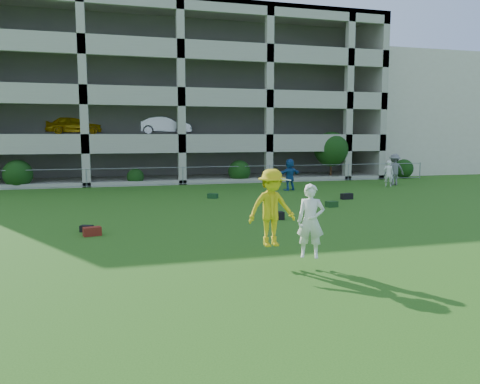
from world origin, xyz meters
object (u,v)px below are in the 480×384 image
object	(u,v)px
bystander_e	(388,174)
bystander_f	(394,170)
stucco_building	(407,117)
bystander_d	(290,174)
parking_garage	(166,101)
crate_d	(279,216)
frisbee_contest	(281,211)

from	to	relation	value
bystander_e	bystander_f	distance (m)	1.07
stucco_building	bystander_f	xyz separation A→B (m)	(-9.73, -12.78, -3.99)
bystander_f	bystander_e	bearing A→B (deg)	45.34
stucco_building	bystander_d	bearing A→B (deg)	-141.78
parking_garage	crate_d	bearing A→B (deg)	-85.73
crate_d	parking_garage	world-z (taller)	parking_garage
crate_d	parking_garage	xyz separation A→B (m)	(-1.67, 22.37, 5.86)
stucco_building	frisbee_contest	distance (m)	37.34
stucco_building	parking_garage	xyz separation A→B (m)	(-23.01, -0.30, 1.01)
frisbee_contest	stucco_building	bearing A→B (deg)	50.70
parking_garage	frisbee_contest	bearing A→B (deg)	-91.06
bystander_d	bystander_e	bearing A→B (deg)	162.54
bystander_d	crate_d	xyz separation A→B (m)	(-3.97, -8.99, -0.78)
bystander_e	stucco_building	bearing A→B (deg)	-91.08
stucco_building	frisbee_contest	world-z (taller)	stucco_building
stucco_building	bystander_d	xyz separation A→B (m)	(-17.38, -13.68, -4.07)
bystander_d	crate_d	bearing A→B (deg)	46.41
frisbee_contest	crate_d	bearing A→B (deg)	70.14
stucco_building	bystander_d	size ratio (longest dim) A/B	8.57
bystander_e	frisbee_contest	size ratio (longest dim) A/B	0.77
bystander_f	frisbee_contest	bearing A→B (deg)	57.73
stucco_building	bystander_e	size ratio (longest dim) A/B	9.71
frisbee_contest	bystander_f	bearing A→B (deg)	49.17
bystander_d	parking_garage	size ratio (longest dim) A/B	0.06
crate_d	parking_garage	bearing A→B (deg)	94.27
stucco_building	frisbee_contest	xyz separation A→B (m)	(-23.54, -28.76, -3.63)
stucco_building	bystander_f	distance (m)	16.55
bystander_e	crate_d	distance (m)	14.22
frisbee_contest	bystander_e	bearing A→B (deg)	49.82
bystander_d	bystander_e	size ratio (longest dim) A/B	1.13
bystander_f	crate_d	world-z (taller)	bystander_f
crate_d	frisbee_contest	distance (m)	6.58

